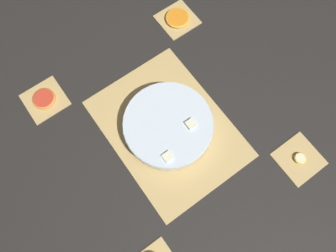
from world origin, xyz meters
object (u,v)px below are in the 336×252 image
at_px(banana_coin_single, 300,158).
at_px(orange_slice_whole, 177,18).
at_px(grapefruit_slice, 44,99).
at_px(fruit_salad_bowl, 168,125).

bearing_deg(banana_coin_single, orange_slice_whole, 0.00).
height_order(banana_coin_single, grapefruit_slice, grapefruit_slice).
bearing_deg(fruit_salad_bowl, grapefruit_slice, 40.50).
relative_size(fruit_salad_bowl, orange_slice_whole, 3.24).
bearing_deg(orange_slice_whole, fruit_salad_bowl, 139.72).
distance_m(fruit_salad_bowl, grapefruit_slice, 0.45).
distance_m(orange_slice_whole, banana_coin_single, 0.69).
distance_m(orange_slice_whole, grapefruit_slice, 0.58).
xyz_separation_m(fruit_salad_bowl, grapefruit_slice, (0.34, 0.29, -0.02)).
relative_size(banana_coin_single, grapefruit_slice, 0.49).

